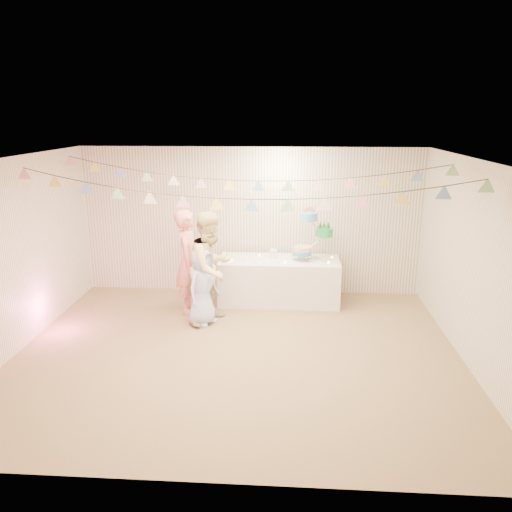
# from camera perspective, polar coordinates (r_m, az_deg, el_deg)

# --- Properties ---
(floor) EXTENTS (6.00, 6.00, 0.00)m
(floor) POSITION_cam_1_polar(r_m,az_deg,el_deg) (6.93, -2.13, -10.99)
(floor) COLOR olive
(floor) RESTS_ON ground
(ceiling) EXTENTS (6.00, 6.00, 0.00)m
(ceiling) POSITION_cam_1_polar(r_m,az_deg,el_deg) (6.21, -2.37, 10.95)
(ceiling) COLOR silver
(ceiling) RESTS_ON ground
(back_wall) EXTENTS (6.00, 6.00, 0.00)m
(back_wall) POSITION_cam_1_polar(r_m,az_deg,el_deg) (8.86, -0.57, 3.97)
(back_wall) COLOR silver
(back_wall) RESTS_ON ground
(front_wall) EXTENTS (6.00, 6.00, 0.00)m
(front_wall) POSITION_cam_1_polar(r_m,az_deg,el_deg) (4.14, -5.89, -10.53)
(front_wall) COLOR silver
(front_wall) RESTS_ON ground
(left_wall) EXTENTS (5.00, 5.00, 0.00)m
(left_wall) POSITION_cam_1_polar(r_m,az_deg,el_deg) (7.39, -26.07, -0.13)
(left_wall) COLOR silver
(left_wall) RESTS_ON ground
(right_wall) EXTENTS (5.00, 5.00, 0.00)m
(right_wall) POSITION_cam_1_polar(r_m,az_deg,el_deg) (6.83, 23.67, -1.05)
(right_wall) COLOR silver
(right_wall) RESTS_ON ground
(table) EXTENTS (2.03, 0.81, 0.76)m
(table) POSITION_cam_1_polar(r_m,az_deg,el_deg) (8.58, 2.65, -2.82)
(table) COLOR silver
(table) RESTS_ON floor
(cake_stand) EXTENTS (0.75, 0.44, 0.83)m
(cake_stand) POSITION_cam_1_polar(r_m,az_deg,el_deg) (8.42, 6.47, 2.30)
(cake_stand) COLOR silver
(cake_stand) RESTS_ON table
(cake_bottom) EXTENTS (0.31, 0.31, 0.15)m
(cake_bottom) POSITION_cam_1_polar(r_m,az_deg,el_deg) (8.44, 5.40, 0.03)
(cake_bottom) COLOR #2A92C6
(cake_bottom) RESTS_ON cake_stand
(cake_middle) EXTENTS (0.27, 0.27, 0.22)m
(cake_middle) POSITION_cam_1_polar(r_m,az_deg,el_deg) (8.53, 7.64, 2.01)
(cake_middle) COLOR #1F8E42
(cake_middle) RESTS_ON cake_stand
(cake_top_tier) EXTENTS (0.25, 0.25, 0.19)m
(cake_top_tier) POSITION_cam_1_polar(r_m,az_deg,el_deg) (8.34, 6.11, 3.65)
(cake_top_tier) COLOR #429FD0
(cake_top_tier) RESTS_ON cake_stand
(platter) EXTENTS (0.33, 0.33, 0.02)m
(platter) POSITION_cam_1_polar(r_m,az_deg,el_deg) (8.44, -0.51, -0.44)
(platter) COLOR white
(platter) RESTS_ON table
(posy) EXTENTS (0.15, 0.15, 0.17)m
(posy) POSITION_cam_1_polar(r_m,az_deg,el_deg) (8.50, 2.00, 0.20)
(posy) COLOR white
(posy) RESTS_ON table
(person_adult_a) EXTENTS (0.42, 0.63, 1.70)m
(person_adult_a) POSITION_cam_1_polar(r_m,az_deg,el_deg) (8.11, -7.70, -0.61)
(person_adult_a) COLOR #EB857B
(person_adult_a) RESTS_ON floor
(person_adult_b) EXTENTS (1.01, 1.07, 1.74)m
(person_adult_b) POSITION_cam_1_polar(r_m,az_deg,el_deg) (7.66, -5.12, -1.33)
(person_adult_b) COLOR #DECC88
(person_adult_b) RESTS_ON floor
(person_child) EXTENTS (0.64, 0.71, 1.21)m
(person_child) POSITION_cam_1_polar(r_m,az_deg,el_deg) (7.66, -6.11, -3.46)
(person_child) COLOR #B4C6FF
(person_child) RESTS_ON floor
(bunting_back) EXTENTS (5.60, 1.10, 0.40)m
(bunting_back) POSITION_cam_1_polar(r_m,az_deg,el_deg) (7.32, -1.43, 9.75)
(bunting_back) COLOR pink
(bunting_back) RESTS_ON ceiling
(bunting_front) EXTENTS (5.60, 0.90, 0.36)m
(bunting_front) POSITION_cam_1_polar(r_m,az_deg,el_deg) (6.04, -2.55, 8.14)
(bunting_front) COLOR #72A5E5
(bunting_front) RESTS_ON ceiling
(tealight_0) EXTENTS (0.04, 0.04, 0.03)m
(tealight_0) POSITION_cam_1_polar(r_m,az_deg,el_deg) (8.37, -2.82, -0.47)
(tealight_0) COLOR #FFD88C
(tealight_0) RESTS_ON table
(tealight_1) EXTENTS (0.04, 0.04, 0.03)m
(tealight_1) POSITION_cam_1_polar(r_m,az_deg,el_deg) (8.65, 0.39, 0.09)
(tealight_1) COLOR #FFD88C
(tealight_1) RESTS_ON table
(tealight_2) EXTENTS (0.04, 0.04, 0.03)m
(tealight_2) POSITION_cam_1_polar(r_m,az_deg,el_deg) (8.25, 3.34, -0.72)
(tealight_2) COLOR #FFD88C
(tealight_2) RESTS_ON table
(tealight_3) EXTENTS (0.04, 0.04, 0.03)m
(tealight_3) POSITION_cam_1_polar(r_m,az_deg,el_deg) (8.68, 5.02, 0.08)
(tealight_3) COLOR #FFD88C
(tealight_3) RESTS_ON table
(tealight_4) EXTENTS (0.04, 0.04, 0.03)m
(tealight_4) POSITION_cam_1_polar(r_m,az_deg,el_deg) (8.32, 8.31, -0.73)
(tealight_4) COLOR #FFD88C
(tealight_4) RESTS_ON table
(tealight_5) EXTENTS (0.04, 0.04, 0.03)m
(tealight_5) POSITION_cam_1_polar(r_m,az_deg,el_deg) (8.64, 8.68, -0.11)
(tealight_5) COLOR #FFD88C
(tealight_5) RESTS_ON table
(tealight_6) EXTENTS (0.04, 0.04, 0.03)m
(tealight_6) POSITION_cam_1_polar(r_m,az_deg,el_deg) (8.32, -3.20, -0.58)
(tealight_6) COLOR #FFD88C
(tealight_6) RESTS_ON table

